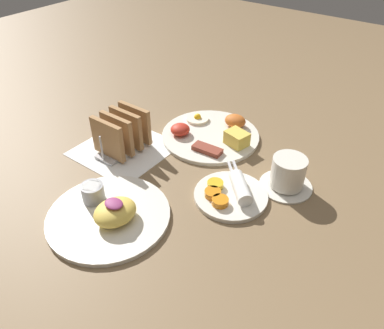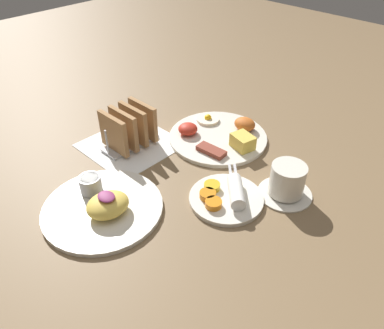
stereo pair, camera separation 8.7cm
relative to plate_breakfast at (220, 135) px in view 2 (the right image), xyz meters
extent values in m
plane|color=brown|center=(0.01, -0.19, -0.01)|extent=(3.00, 3.00, 0.00)
cube|color=white|center=(-0.15, -0.18, -0.01)|extent=(0.22, 0.22, 0.00)
cylinder|color=silver|center=(0.00, 0.00, -0.01)|extent=(0.26, 0.26, 0.01)
cube|color=#E5C64C|center=(0.08, 0.00, 0.02)|extent=(0.06, 0.06, 0.04)
ellipsoid|color=#C66023|center=(0.03, 0.07, 0.02)|extent=(0.06, 0.05, 0.03)
cylinder|color=#F4EACC|center=(-0.07, 0.04, 0.00)|extent=(0.06, 0.06, 0.01)
sphere|color=yellow|center=(-0.07, 0.04, 0.01)|extent=(0.02, 0.02, 0.02)
ellipsoid|color=red|center=(-0.07, -0.05, 0.01)|extent=(0.05, 0.05, 0.03)
cube|color=brown|center=(0.04, -0.07, 0.00)|extent=(0.08, 0.04, 0.01)
cylinder|color=silver|center=(0.17, -0.18, -0.01)|extent=(0.16, 0.16, 0.01)
cylinder|color=gold|center=(0.13, -0.18, 0.01)|extent=(0.04, 0.04, 0.01)
cylinder|color=orange|center=(0.14, -0.21, 0.01)|extent=(0.04, 0.04, 0.01)
cylinder|color=orange|center=(0.17, -0.22, 0.01)|extent=(0.04, 0.04, 0.01)
cylinder|color=white|center=(0.18, -0.16, 0.01)|extent=(0.09, 0.09, 0.03)
cube|color=silver|center=(0.13, -0.12, 0.01)|extent=(0.04, 0.04, 0.00)
cube|color=silver|center=(0.14, -0.11, 0.01)|extent=(0.04, 0.04, 0.00)
cylinder|color=silver|center=(0.00, -0.38, -0.01)|extent=(0.25, 0.25, 0.01)
ellipsoid|color=#EAC651|center=(0.02, -0.38, 0.02)|extent=(0.09, 0.10, 0.04)
ellipsoid|color=#8C3366|center=(0.02, -0.38, 0.04)|extent=(0.04, 0.03, 0.01)
cylinder|color=#99999E|center=(-0.06, -0.37, 0.02)|extent=(0.05, 0.05, 0.04)
cylinder|color=white|center=(-0.06, -0.37, 0.03)|extent=(0.04, 0.04, 0.01)
cube|color=#B7B7BC|center=(-0.15, -0.18, -0.01)|extent=(0.06, 0.15, 0.01)
cube|color=#A97B4D|center=(-0.15, -0.23, 0.05)|extent=(0.10, 0.01, 0.10)
cube|color=#A97C4E|center=(-0.15, -0.20, 0.05)|extent=(0.10, 0.01, 0.10)
cube|color=#A47648|center=(-0.15, -0.17, 0.05)|extent=(0.10, 0.01, 0.10)
cube|color=#A6784A|center=(-0.15, -0.14, 0.05)|extent=(0.10, 0.01, 0.10)
cylinder|color=#B7B7BC|center=(-0.15, -0.25, 0.03)|extent=(0.01, 0.01, 0.07)
cylinder|color=#B7B7BC|center=(-0.15, -0.11, 0.03)|extent=(0.01, 0.01, 0.07)
cylinder|color=silver|center=(0.25, -0.07, -0.01)|extent=(0.12, 0.12, 0.01)
cylinder|color=silver|center=(0.25, -0.07, 0.03)|extent=(0.08, 0.08, 0.07)
cylinder|color=#381E0F|center=(0.25, -0.07, 0.06)|extent=(0.06, 0.06, 0.01)
camera|label=1|loc=(0.47, -0.72, 0.55)|focal=35.00mm
camera|label=2|loc=(0.53, -0.66, 0.55)|focal=35.00mm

